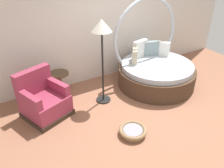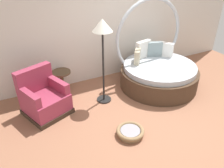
# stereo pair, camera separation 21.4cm
# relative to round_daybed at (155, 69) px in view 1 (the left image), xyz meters

# --- Properties ---
(ground_plane) EXTENTS (8.00, 8.00, 0.02)m
(ground_plane) POSITION_rel_round_daybed_xyz_m (-0.85, -1.00, -0.40)
(ground_plane) COLOR #936047
(back_wall) EXTENTS (8.00, 0.12, 3.19)m
(back_wall) POSITION_rel_round_daybed_xyz_m (-0.85, 1.06, 1.20)
(back_wall) COLOR silver
(back_wall) RESTS_ON ground_plane
(round_daybed) EXTENTS (1.88, 1.88, 2.04)m
(round_daybed) POSITION_rel_round_daybed_xyz_m (0.00, 0.00, 0.00)
(round_daybed) COLOR #473323
(round_daybed) RESTS_ON ground_plane
(red_armchair) EXTENTS (1.03, 1.03, 0.94)m
(red_armchair) POSITION_rel_round_daybed_xyz_m (-2.74, 0.10, -0.06)
(red_armchair) COLOR #38281E
(red_armchair) RESTS_ON ground_plane
(pet_basket) EXTENTS (0.51, 0.51, 0.13)m
(pet_basket) POSITION_rel_round_daybed_xyz_m (-1.54, -1.29, -0.32)
(pet_basket) COLOR #8E704C
(pet_basket) RESTS_ON ground_plane
(side_table) EXTENTS (0.44, 0.44, 0.52)m
(side_table) POSITION_rel_round_daybed_xyz_m (-2.18, 0.75, 0.03)
(side_table) COLOR brown
(side_table) RESTS_ON ground_plane
(floor_lamp) EXTENTS (0.40, 0.40, 1.82)m
(floor_lamp) POSITION_rel_round_daybed_xyz_m (-1.48, -0.05, 1.14)
(floor_lamp) COLOR black
(floor_lamp) RESTS_ON ground_plane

